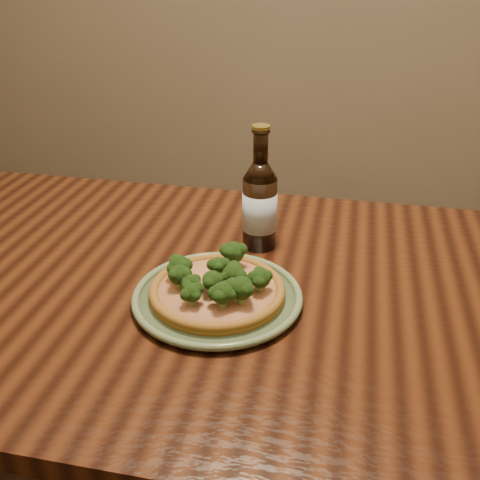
% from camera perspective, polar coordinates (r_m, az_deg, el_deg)
% --- Properties ---
extents(table, '(1.60, 0.90, 0.75)m').
position_cam_1_polar(table, '(1.14, -3.38, -8.18)').
color(table, '#3F1C0D').
rests_on(table, ground).
extents(plate, '(0.31, 0.31, 0.02)m').
position_cam_1_polar(plate, '(1.02, -2.31, -5.77)').
color(plate, '#677C55').
rests_on(plate, table).
extents(pizza, '(0.25, 0.25, 0.07)m').
position_cam_1_polar(pizza, '(1.01, -2.30, -4.85)').
color(pizza, '#936121').
rests_on(pizza, plate).
extents(beer_bottle, '(0.07, 0.07, 0.26)m').
position_cam_1_polar(beer_bottle, '(1.17, 2.02, 3.69)').
color(beer_bottle, black).
rests_on(beer_bottle, table).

